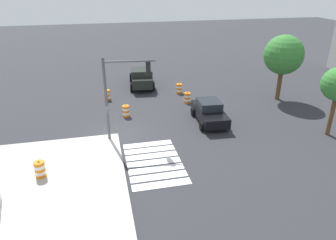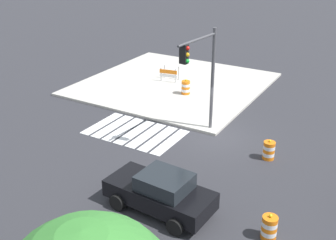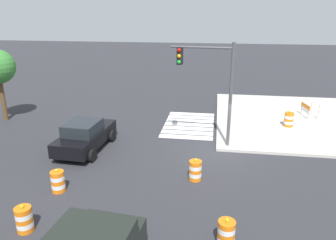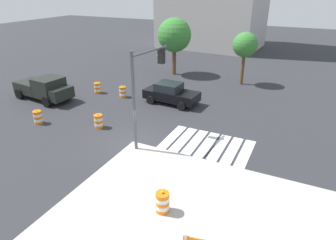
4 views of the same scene
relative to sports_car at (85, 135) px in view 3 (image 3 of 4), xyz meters
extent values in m
plane|color=#2D2D33|center=(0.80, -6.96, -0.81)|extent=(120.00, 120.00, 0.00)
cube|color=#BCB7AD|center=(6.80, -12.96, -0.74)|extent=(12.00, 12.00, 0.15)
cube|color=silver|center=(2.55, -5.16, -0.80)|extent=(0.60, 3.20, 0.02)
cube|color=silver|center=(3.30, -5.16, -0.80)|extent=(0.60, 3.20, 0.02)
cube|color=silver|center=(4.05, -5.16, -0.80)|extent=(0.60, 3.20, 0.02)
cube|color=silver|center=(4.80, -5.16, -0.80)|extent=(0.60, 3.20, 0.02)
cube|color=silver|center=(5.55, -5.16, -0.80)|extent=(0.60, 3.20, 0.02)
cube|color=silver|center=(6.30, -5.16, -0.80)|extent=(0.60, 3.20, 0.02)
cube|color=silver|center=(7.05, -5.16, -0.80)|extent=(0.60, 3.20, 0.02)
cube|color=black|center=(0.06, 0.00, -0.13)|extent=(4.40, 2.09, 0.70)
cube|color=#1E2328|center=(-0.19, 0.01, 0.52)|extent=(1.99, 1.71, 0.60)
cylinder|color=black|center=(1.46, 0.87, -0.48)|extent=(0.67, 0.28, 0.66)
cylinder|color=black|center=(1.35, -1.03, -0.48)|extent=(0.67, 0.28, 0.66)
cylinder|color=black|center=(-1.23, 1.02, -0.48)|extent=(0.67, 0.28, 0.66)
cylinder|color=black|center=(-1.35, -0.87, -0.48)|extent=(0.67, 0.28, 0.66)
cube|color=black|center=(-7.82, -3.91, 0.06)|extent=(1.58, 2.03, 0.90)
cylinder|color=orange|center=(-4.19, -0.51, -0.72)|extent=(0.56, 0.56, 0.18)
cylinder|color=white|center=(-4.19, -0.51, -0.54)|extent=(0.56, 0.56, 0.18)
cylinder|color=orange|center=(-4.19, -0.51, -0.36)|extent=(0.56, 0.56, 0.18)
cylinder|color=white|center=(-4.19, -0.51, -0.18)|extent=(0.56, 0.56, 0.18)
cylinder|color=orange|center=(-4.19, -0.51, 0.00)|extent=(0.56, 0.56, 0.18)
sphere|color=yellow|center=(-4.19, -0.51, 0.15)|extent=(0.12, 0.12, 0.12)
cylinder|color=orange|center=(-6.74, -0.58, -0.72)|extent=(0.56, 0.56, 0.18)
cylinder|color=white|center=(-6.74, -0.58, -0.54)|extent=(0.56, 0.56, 0.18)
cylinder|color=orange|center=(-6.74, -0.58, -0.36)|extent=(0.56, 0.56, 0.18)
cylinder|color=white|center=(-6.74, -0.58, -0.18)|extent=(0.56, 0.56, 0.18)
cylinder|color=orange|center=(-6.74, -0.58, 0.00)|extent=(0.56, 0.56, 0.18)
sphere|color=yellow|center=(-6.74, -0.58, 0.15)|extent=(0.12, 0.12, 0.12)
cylinder|color=white|center=(-6.47, -7.31, -0.54)|extent=(0.56, 0.56, 0.18)
cylinder|color=orange|center=(-6.47, -7.31, -0.36)|extent=(0.56, 0.56, 0.18)
cylinder|color=white|center=(-6.47, -7.31, -0.18)|extent=(0.56, 0.56, 0.18)
cylinder|color=orange|center=(-6.47, -7.31, 0.00)|extent=(0.56, 0.56, 0.18)
sphere|color=yellow|center=(-6.47, -7.31, 0.15)|extent=(0.12, 0.12, 0.12)
cylinder|color=orange|center=(-2.38, -6.05, -0.72)|extent=(0.56, 0.56, 0.18)
cylinder|color=white|center=(-2.38, -6.05, -0.54)|extent=(0.56, 0.56, 0.18)
cylinder|color=orange|center=(-2.38, -6.05, -0.36)|extent=(0.56, 0.56, 0.18)
cylinder|color=white|center=(-2.38, -6.05, -0.18)|extent=(0.56, 0.56, 0.18)
cylinder|color=orange|center=(-2.38, -6.05, 0.00)|extent=(0.56, 0.56, 0.18)
sphere|color=yellow|center=(-2.38, -6.05, 0.15)|extent=(0.12, 0.12, 0.12)
cylinder|color=orange|center=(5.03, -11.44, -0.57)|extent=(0.56, 0.56, 0.18)
cylinder|color=white|center=(5.03, -11.44, -0.39)|extent=(0.56, 0.56, 0.18)
cylinder|color=orange|center=(5.03, -11.44, -0.21)|extent=(0.56, 0.56, 0.18)
cylinder|color=white|center=(5.03, -11.44, -0.03)|extent=(0.56, 0.56, 0.18)
cylinder|color=orange|center=(5.03, -11.44, 0.15)|extent=(0.56, 0.56, 0.18)
sphere|color=yellow|center=(5.03, -11.44, 0.30)|extent=(0.12, 0.12, 0.12)
cube|color=silver|center=(6.72, -13.07, -0.16)|extent=(0.08, 0.08, 1.00)
cube|color=silver|center=(6.85, -13.76, -0.16)|extent=(0.08, 0.08, 1.00)
cube|color=silver|center=(7.81, -12.88, -0.16)|extent=(0.08, 0.08, 1.00)
cube|color=silver|center=(7.93, -13.56, -0.16)|extent=(0.08, 0.08, 1.00)
cube|color=orange|center=(7.26, -12.95, 0.09)|extent=(1.29, 0.27, 0.28)
cube|color=white|center=(7.26, -12.95, -0.21)|extent=(1.29, 0.27, 0.20)
cylinder|color=#4C4C51|center=(1.40, -7.56, 2.09)|extent=(0.18, 0.18, 5.50)
cylinder|color=#4C4C51|center=(1.56, -5.96, 4.54)|extent=(0.44, 3.20, 0.12)
cube|color=black|center=(1.67, -4.85, 4.09)|extent=(0.39, 0.31, 0.90)
sphere|color=red|center=(1.48, -4.83, 4.39)|extent=(0.20, 0.20, 0.20)
sphere|color=#F2A514|center=(1.48, -4.83, 4.09)|extent=(0.20, 0.20, 0.20)
sphere|color=green|center=(1.48, -4.83, 3.79)|extent=(0.20, 0.20, 0.20)
cylinder|color=brown|center=(3.90, 7.34, 0.63)|extent=(0.29, 0.29, 2.89)
camera|label=1|loc=(20.45, -7.88, 9.19)|focal=33.48mm
camera|label=2|loc=(-7.09, 11.51, 9.20)|focal=44.49mm
camera|label=3|loc=(-15.07, -6.75, 6.31)|focal=34.33mm
camera|label=4|loc=(9.32, -19.82, 7.79)|focal=31.53mm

